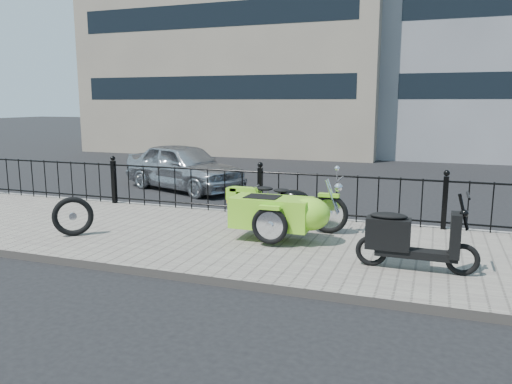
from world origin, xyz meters
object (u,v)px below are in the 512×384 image
(sedan_car, at_px, (184,167))
(motorcycle_sidecar, at_px, (284,211))
(spare_tire, at_px, (73,216))
(scooter, at_px, (408,239))

(sedan_car, bearing_deg, motorcycle_sidecar, -114.58)
(spare_tire, bearing_deg, scooter, 1.24)
(scooter, bearing_deg, spare_tire, -178.76)
(scooter, height_order, spare_tire, scooter)
(motorcycle_sidecar, xyz_separation_m, spare_tire, (-3.44, -1.03, -0.13))
(motorcycle_sidecar, height_order, spare_tire, motorcycle_sidecar)
(spare_tire, xyz_separation_m, sedan_car, (-0.71, 5.34, 0.18))
(motorcycle_sidecar, distance_m, sedan_car, 5.98)
(spare_tire, bearing_deg, motorcycle_sidecar, 16.72)
(motorcycle_sidecar, relative_size, scooter, 1.41)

